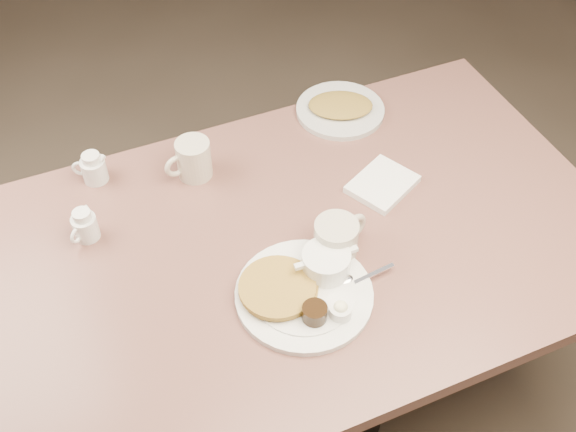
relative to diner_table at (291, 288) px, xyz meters
name	(u,v)px	position (x,y,z in m)	size (l,w,h in m)	color
diner_table	(291,288)	(0.00, 0.00, 0.00)	(1.50, 0.90, 0.75)	#84564C
main_plate	(305,286)	(-0.03, -0.14, 0.19)	(0.36, 0.30, 0.07)	white
coffee_mug_near	(337,238)	(0.08, -0.06, 0.22)	(0.15, 0.12, 0.09)	beige
napkin	(382,184)	(0.27, 0.08, 0.18)	(0.19, 0.18, 0.02)	white
coffee_mug_far	(193,159)	(-0.13, 0.30, 0.22)	(0.13, 0.10, 0.10)	beige
creamer_left	(85,226)	(-0.42, 0.20, 0.21)	(0.08, 0.07, 0.08)	white
creamer_right	(93,168)	(-0.36, 0.38, 0.21)	(0.09, 0.07, 0.08)	white
hash_plate	(340,108)	(0.30, 0.37, 0.18)	(0.31, 0.31, 0.04)	#B8B9B5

